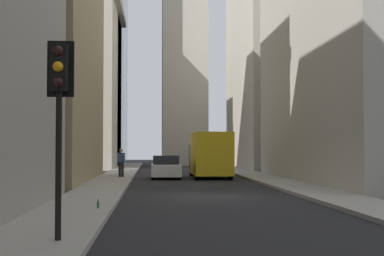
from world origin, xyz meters
The scene contains 11 objects.
ground_plane centered at (0.00, 0.00, 0.00)m, with size 135.00×135.00×0.00m, color black.
sidewalk_right centered at (0.00, 4.50, 0.07)m, with size 90.00×2.20×0.14m, color gray.
sidewalk_left centered at (0.00, -4.50, 0.07)m, with size 90.00×2.20×0.14m, color gray.
building_left_far centered at (29.08, -10.60, 10.07)m, with size 15.91×10.00×20.14m.
building_right_far centered at (31.83, 10.59, 9.30)m, with size 13.84×10.50×18.58m.
church_spire centered at (38.92, -1.23, 17.89)m, with size 5.31×5.31×34.16m.
delivery_truck centered at (13.63, -1.40, 1.46)m, with size 6.46×2.25×2.84m.
sedan_white centered at (13.09, 1.40, 0.66)m, with size 4.30×1.78×1.42m.
traffic_light_foreground centered at (-10.80, 4.02, 2.97)m, with size 0.43×0.52×3.85m.
pedestrian centered at (12.55, 4.13, 1.08)m, with size 0.26×0.44×1.72m.
discarded_bottle centered at (-5.19, 3.80, 0.25)m, with size 0.07×0.07×0.27m.
Camera 1 is at (-21.61, 2.23, 1.90)m, focal length 52.15 mm.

